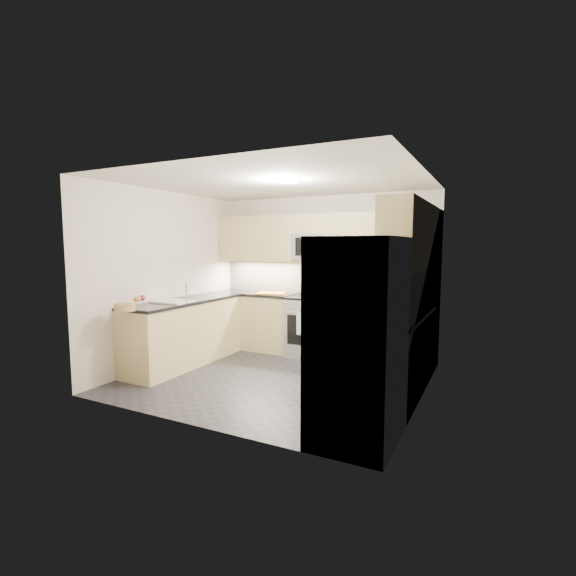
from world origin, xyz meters
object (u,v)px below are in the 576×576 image
Objects in this scene: refrigerator at (359,340)px; utensil_bowl at (424,296)px; fruit_basket at (125,307)px; microwave at (318,247)px; gas_range at (315,327)px; cutting_board at (271,293)px.

refrigerator is 2.47m from utensil_bowl.
microwave is at bearing 59.71° from fruit_basket.
gas_range is 1.25m from microwave.
utensil_bowl reaches higher than gas_range.
utensil_bowl reaches higher than fruit_basket.
microwave is at bearing 12.19° from cutting_board.
refrigerator is at bearing -93.80° from utensil_bowl.
gas_range is 0.90m from cutting_board.
fruit_basket is (-3.07, -2.41, -0.04)m from utensil_bowl.
refrigerator is at bearing -59.12° from gas_range.
cutting_board is (-2.37, -0.08, -0.08)m from utensil_bowl.
gas_range is 3.71× the size of fruit_basket.
fruit_basket reaches higher than gas_range.
utensil_bowl is (1.61, 0.04, 0.57)m from gas_range.
utensil_bowl is 0.64× the size of cutting_board.
refrigerator is 7.34× the size of fruit_basket.
gas_range is 2.86m from refrigerator.
refrigerator is at bearing -47.30° from cutting_board.
refrigerator is (1.45, -2.55, -0.80)m from microwave.
microwave reaches higher than gas_range.
microwave is 2.98m from fruit_basket.
microwave is at bearing 90.00° from gas_range.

